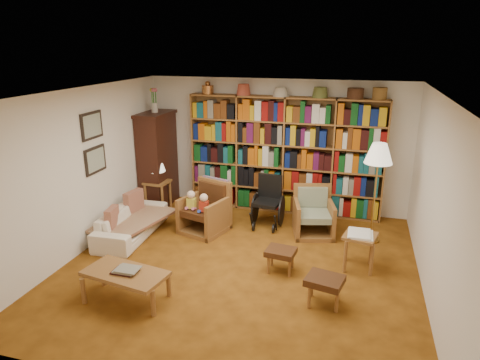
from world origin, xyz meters
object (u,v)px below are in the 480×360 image
(side_table_lamp, at_px, (158,188))
(footstool_a, at_px, (281,253))
(armchair_leather, at_px, (206,210))
(armchair_sage, at_px, (314,216))
(wheelchair, at_px, (268,202))
(sofa, at_px, (131,222))
(coffee_table, at_px, (125,275))
(side_table_papers, at_px, (360,241))
(floor_lamp, at_px, (378,158))
(footstool_b, at_px, (325,282))

(side_table_lamp, distance_m, footstool_a, 3.23)
(armchair_leather, xyz_separation_m, footstool_a, (1.52, -1.07, -0.08))
(armchair_sage, relative_size, footstool_a, 1.88)
(side_table_lamp, bearing_deg, footstool_a, -31.86)
(side_table_lamp, relative_size, wheelchair, 0.65)
(sofa, xyz_separation_m, armchair_sage, (2.95, 0.96, 0.07))
(side_table_lamp, distance_m, wheelchair, 2.21)
(side_table_lamp, relative_size, coffee_table, 0.52)
(armchair_leather, distance_m, side_table_papers, 2.67)
(floor_lamp, bearing_deg, footstool_b, -105.84)
(side_table_papers, bearing_deg, armchair_leather, 165.28)
(armchair_sage, height_order, wheelchair, wheelchair)
(armchair_sage, height_order, footstool_a, armchair_sage)
(armchair_leather, bearing_deg, sofa, -152.68)
(floor_lamp, bearing_deg, side_table_lamp, 175.39)
(side_table_papers, bearing_deg, footstool_b, -110.45)
(wheelchair, bearing_deg, floor_lamp, -6.98)
(sofa, height_order, armchair_sage, armchair_sage)
(sofa, bearing_deg, side_table_lamp, 1.85)
(footstool_b, bearing_deg, side_table_papers, 69.55)
(armchair_leather, distance_m, wheelchair, 1.12)
(armchair_sage, height_order, floor_lamp, floor_lamp)
(armchair_leather, xyz_separation_m, coffee_table, (-0.22, -2.31, -0.01))
(armchair_sage, xyz_separation_m, side_table_papers, (0.76, -1.06, 0.12))
(side_table_lamp, height_order, wheelchair, wheelchair)
(armchair_leather, bearing_deg, floor_lamp, 6.38)
(footstool_a, bearing_deg, wheelchair, 108.32)
(side_table_papers, xyz_separation_m, footstool_a, (-1.06, -0.39, -0.15))
(footstool_b, bearing_deg, coffee_table, -166.37)
(floor_lamp, bearing_deg, armchair_sage, 175.57)
(wheelchair, bearing_deg, footstool_b, -61.98)
(armchair_leather, xyz_separation_m, floor_lamp, (2.76, 0.31, 1.06))
(armchair_sage, distance_m, wheelchair, 0.85)
(armchair_sage, bearing_deg, side_table_papers, -54.45)
(armchair_leather, bearing_deg, side_table_papers, -14.72)
(armchair_sage, distance_m, footstool_b, 2.14)
(floor_lamp, distance_m, footstool_a, 2.18)
(armchair_sage, xyz_separation_m, footstool_b, (0.37, -2.11, -0.00))
(coffee_table, bearing_deg, floor_lamp, 41.26)
(sofa, distance_m, side_table_lamp, 1.23)
(side_table_lamp, bearing_deg, sofa, -85.28)
(floor_lamp, bearing_deg, wheelchair, 173.02)
(side_table_lamp, xyz_separation_m, coffee_table, (1.00, -2.94, -0.09))
(footstool_a, bearing_deg, armchair_leather, 144.73)
(floor_lamp, xyz_separation_m, coffee_table, (-2.99, -2.62, -1.07))
(side_table_lamp, height_order, footstool_b, side_table_lamp)
(floor_lamp, height_order, coffee_table, floor_lamp)
(footstool_a, xyz_separation_m, coffee_table, (-1.74, -1.24, 0.07))
(side_table_lamp, relative_size, floor_lamp, 0.35)
(armchair_sage, height_order, footstool_b, armchair_sage)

